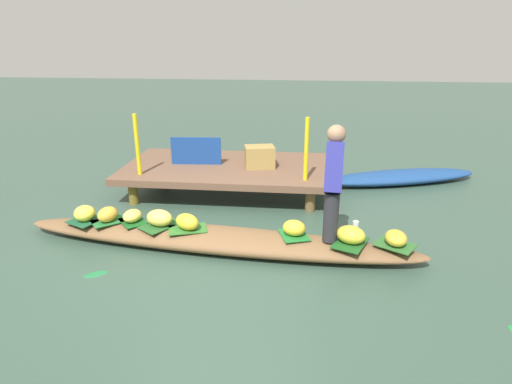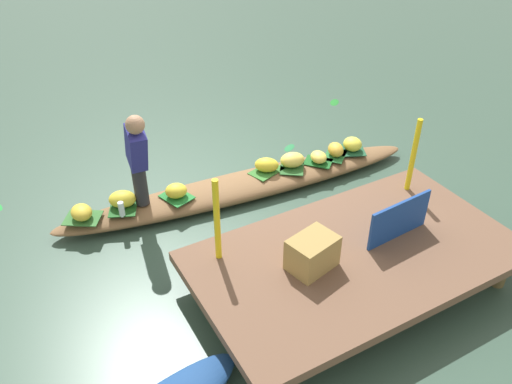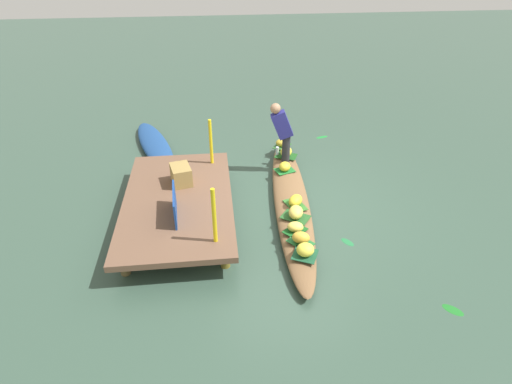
{
  "view_description": "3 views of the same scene",
  "coord_description": "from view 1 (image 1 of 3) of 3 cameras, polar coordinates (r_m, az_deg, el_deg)",
  "views": [
    {
      "loc": [
        0.95,
        -4.4,
        2.33
      ],
      "look_at": [
        0.42,
        0.46,
        0.55
      ],
      "focal_mm": 30.18,
      "sensor_mm": 36.0,
      "label": 1
    },
    {
      "loc": [
        2.55,
        4.83,
        3.76
      ],
      "look_at": [
        0.17,
        0.6,
        0.43
      ],
      "focal_mm": 36.42,
      "sensor_mm": 36.0,
      "label": 2
    },
    {
      "loc": [
        -6.15,
        1.31,
        4.22
      ],
      "look_at": [
        0.03,
        0.63,
        0.32
      ],
      "focal_mm": 29.37,
      "sensor_mm": 36.0,
      "label": 3
    }
  ],
  "objects": [
    {
      "name": "canal_water",
      "position": [
        5.06,
        -5.36,
        -7.4
      ],
      "size": [
        40.0,
        40.0,
        0.0
      ],
      "primitive_type": "plane",
      "color": "#365042",
      "rests_on": "ground"
    },
    {
      "name": "dock_platform",
      "position": [
        6.76,
        -3.72,
        3.1
      ],
      "size": [
        3.2,
        1.8,
        0.42
      ],
      "color": "brown",
      "rests_on": "ground"
    },
    {
      "name": "vendor_boat",
      "position": [
        5.01,
        -5.4,
        -6.25
      ],
      "size": [
        4.77,
        1.03,
        0.23
      ],
      "primitive_type": "ellipsoid",
      "rotation": [
        0.0,
        0.0,
        -0.09
      ],
      "color": "brown",
      "rests_on": "ground"
    },
    {
      "name": "moored_boat",
      "position": [
        7.56,
        18.57,
        1.89
      ],
      "size": [
        2.73,
        1.36,
        0.21
      ],
      "primitive_type": "ellipsoid",
      "rotation": [
        0.0,
        0.0,
        0.31
      ],
      "color": "navy",
      "rests_on": "ground"
    },
    {
      "name": "leaf_mat_0",
      "position": [
        5.03,
        -9.06,
        -4.85
      ],
      "size": [
        0.49,
        0.39,
        0.01
      ],
      "primitive_type": "cube",
      "rotation": [
        0.0,
        0.0,
        0.31
      ],
      "color": "#32712A",
      "rests_on": "vendor_boat"
    },
    {
      "name": "banana_bunch_0",
      "position": [
        4.99,
        -9.11,
        -3.91
      ],
      "size": [
        0.37,
        0.35,
        0.18
      ],
      "primitive_type": "ellipsoid",
      "rotation": [
        0.0,
        0.0,
        5.67
      ],
      "color": "yellow",
      "rests_on": "vendor_boat"
    },
    {
      "name": "leaf_mat_1",
      "position": [
        4.84,
        5.04,
        -5.67
      ],
      "size": [
        0.38,
        0.43,
        0.01
      ],
      "primitive_type": "cube",
      "rotation": [
        0.0,
        0.0,
        1.89
      ],
      "color": "#1F712D",
      "rests_on": "vendor_boat"
    },
    {
      "name": "banana_bunch_1",
      "position": [
        4.81,
        5.08,
        -4.76
      ],
      "size": [
        0.32,
        0.29,
        0.17
      ],
      "primitive_type": "ellipsoid",
      "rotation": [
        0.0,
        0.0,
        2.79
      ],
      "color": "yellow",
      "rests_on": "vendor_boat"
    },
    {
      "name": "leaf_mat_2",
      "position": [
        5.18,
        -12.6,
        -4.33
      ],
      "size": [
        0.5,
        0.53,
        0.01
      ],
      "primitive_type": "cube",
      "rotation": [
        0.0,
        0.0,
        0.96
      ],
      "color": "#255625",
      "rests_on": "vendor_boat"
    },
    {
      "name": "banana_bunch_2",
      "position": [
        5.14,
        -12.68,
        -3.36
      ],
      "size": [
        0.37,
        0.31,
        0.19
      ],
      "primitive_type": "ellipsoid",
      "rotation": [
        0.0,
        0.0,
        6.01
      ],
      "color": "#F5D558",
      "rests_on": "vendor_boat"
    },
    {
      "name": "leaf_mat_3",
      "position": [
        5.37,
        -16.0,
        -3.76
      ],
      "size": [
        0.43,
        0.44,
        0.01
      ],
      "primitive_type": "cube",
      "rotation": [
        0.0,
        0.0,
        2.3
      ],
      "color": "#17551E",
      "rests_on": "vendor_boat"
    },
    {
      "name": "banana_bunch_3",
      "position": [
        5.34,
        -16.08,
        -3.05
      ],
      "size": [
        0.25,
        0.29,
        0.15
      ],
      "primitive_type": "ellipsoid",
      "rotation": [
        0.0,
        0.0,
        1.36
      ],
      "color": "#F3D254",
      "rests_on": "vendor_boat"
    },
    {
      "name": "leaf_mat_4",
      "position": [
        4.76,
        12.38,
        -6.59
      ],
      "size": [
        0.45,
        0.52,
        0.01
      ],
      "primitive_type": "cube",
      "rotation": [
        0.0,
        0.0,
        1.16
      ],
      "color": "#1D5520",
      "rests_on": "vendor_boat"
    },
    {
      "name": "banana_bunch_4",
      "position": [
        4.72,
        12.46,
        -5.55
      ],
      "size": [
        0.38,
        0.34,
        0.19
      ],
      "primitive_type": "ellipsoid",
      "rotation": [
        0.0,
        0.0,
        2.71
      ],
      "color": "yellow",
      "rests_on": "vendor_boat"
    },
    {
      "name": "leaf_mat_5",
      "position": [
        5.46,
        -18.98,
        -3.68
      ],
      "size": [
        0.45,
        0.44,
        0.01
      ],
      "primitive_type": "cube",
      "rotation": [
        0.0,
        0.0,
        0.7
      ],
      "color": "#256A32",
      "rests_on": "vendor_boat"
    },
    {
      "name": "banana_bunch_5",
      "position": [
        5.43,
        -19.08,
        -2.82
      ],
      "size": [
        0.27,
        0.32,
        0.18
      ],
      "primitive_type": "ellipsoid",
      "rotation": [
        0.0,
        0.0,
        4.39
      ],
      "color": "gold",
      "rests_on": "vendor_boat"
    },
    {
      "name": "leaf_mat_6",
      "position": [
        5.58,
        -21.65,
        -3.51
      ],
      "size": [
        0.45,
        0.45,
        0.01
      ],
      "primitive_type": "cube",
      "rotation": [
        0.0,
        0.0,
        1.13
      ],
      "color": "#1B5032",
      "rests_on": "vendor_boat"
    },
    {
      "name": "banana_bunch_6",
      "position": [
        5.54,
        -21.78,
        -2.63
      ],
      "size": [
        0.28,
        0.29,
        0.19
      ],
      "primitive_type": "ellipsoid",
      "rotation": [
        0.0,
        0.0,
        0.14
      ],
      "color": "yellow",
      "rests_on": "vendor_boat"
    },
    {
      "name": "leaf_mat_7",
      "position": [
        4.84,
        17.95,
        -6.67
      ],
      "size": [
        0.49,
        0.46,
        0.01
      ],
      "primitive_type": "cube",
      "rotation": [
        0.0,
        0.0,
        2.57
      ],
      "color": "#2F662C",
      "rests_on": "vendor_boat"
    },
    {
      "name": "banana_bunch_7",
      "position": [
        4.8,
        18.05,
        -5.82
      ],
      "size": [
        0.24,
        0.29,
        0.16
      ],
      "primitive_type": "ellipsoid",
      "rotation": [
        0.0,
        0.0,
        4.78
      ],
      "color": "gold",
      "rests_on": "vendor_boat"
    },
    {
      "name": "vendor_person",
      "position": [
        4.6,
        10.25,
        1.97
      ],
      "size": [
        0.22,
        0.47,
        1.22
      ],
      "color": "#28282D",
      "rests_on": "vendor_boat"
    },
    {
      "name": "water_bottle",
      "position": [
        4.88,
        13.03,
        -4.79
      ],
      "size": [
        0.07,
        0.07,
        0.18
      ],
      "primitive_type": "cylinder",
      "color": "silver",
      "rests_on": "vendor_boat"
    },
    {
      "name": "market_banner",
      "position": [
        6.79,
        -7.95,
        5.41
      ],
      "size": [
        0.78,
        0.08,
        0.43
      ],
      "primitive_type": "cube",
      "rotation": [
        0.0,
        0.0,
        0.07
      ],
      "color": "navy",
      "rests_on": "dock_platform"
    },
    {
      "name": "railing_post_west",
      "position": [
        6.39,
        -15.47,
        6.06
      ],
      "size": [
        0.06,
        0.06,
        0.88
      ],
      "primitive_type": "cylinder",
      "color": "yellow",
      "rests_on": "dock_platform"
    },
    {
      "name": "railing_post_east",
      "position": [
        5.95,
        6.69,
        5.64
      ],
      "size": [
        0.06,
        0.06,
        0.88
      ],
      "primitive_type": "cylinder",
      "color": "yellow",
      "rests_on": "dock_platform"
    },
    {
      "name": "produce_crate",
      "position": [
        6.58,
        0.48,
        4.69
      ],
      "size": [
        0.5,
        0.41,
        0.33
      ],
      "primitive_type": "cube",
      "rotation": [
        0.0,
        0.0,
        0.23
      ],
      "color": "#9F8145",
      "rests_on": "dock_platform"
    },
    {
      "name": "drifting_plant_0",
      "position": [
        4.82,
        -20.48,
        -10.14
      ],
      "size": [
        0.27,
        0.23,
        0.01
      ],
      "primitive_type": "ellipsoid",
      "rotation": [
        0.0,
        0.0,
        0.57
      ],
      "color": "#22723D",
      "rests_on": "ground"
    }
  ]
}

